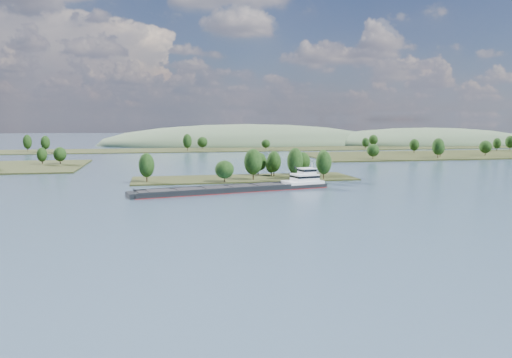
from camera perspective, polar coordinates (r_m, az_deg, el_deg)
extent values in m
plane|color=#354B5C|center=(168.22, 2.29, -2.39)|extent=(1800.00, 1800.00, 0.00)
cube|color=#252C13|center=(226.38, -1.34, -0.01)|extent=(100.00, 30.00, 1.20)
cylinder|color=black|center=(220.69, 4.48, 0.55)|extent=(0.50, 0.50, 4.57)
ellipsoid|color=black|center=(220.14, 4.49, 2.05)|extent=(7.17, 7.17, 11.75)
cylinder|color=black|center=(238.83, 0.26, 0.92)|extent=(0.50, 0.50, 3.52)
ellipsoid|color=black|center=(238.41, 0.26, 1.99)|extent=(8.17, 8.17, 9.06)
cylinder|color=black|center=(219.16, -0.32, 0.51)|extent=(0.50, 0.50, 4.47)
ellipsoid|color=black|center=(218.61, -0.33, 1.99)|extent=(8.26, 8.26, 11.50)
cylinder|color=black|center=(233.48, 1.75, 0.72)|extent=(0.50, 0.50, 3.03)
ellipsoid|color=black|center=(233.11, 1.75, 1.66)|extent=(5.61, 5.61, 7.80)
cylinder|color=black|center=(211.40, -3.62, 0.07)|extent=(0.50, 0.50, 3.01)
ellipsoid|color=black|center=(210.99, -3.63, 1.10)|extent=(8.19, 8.19, 7.75)
cylinder|color=black|center=(215.86, -12.37, 0.20)|extent=(0.50, 0.50, 4.04)
ellipsoid|color=black|center=(215.35, -12.41, 1.56)|extent=(6.67, 6.67, 10.38)
cylinder|color=black|center=(233.36, 2.06, 0.82)|extent=(0.50, 0.50, 3.84)
ellipsoid|color=black|center=(232.91, 2.07, 2.01)|extent=(6.70, 6.70, 9.88)
cylinder|color=black|center=(241.59, 7.67, 0.97)|extent=(0.50, 0.50, 3.94)
ellipsoid|color=black|center=(241.14, 7.68, 2.16)|extent=(5.98, 5.98, 10.12)
cylinder|color=black|center=(224.39, 7.73, 0.55)|extent=(0.50, 0.50, 4.11)
ellipsoid|color=black|center=(223.89, 7.75, 1.88)|extent=(7.07, 7.07, 10.57)
cylinder|color=black|center=(240.05, 5.27, 0.93)|extent=(0.50, 0.50, 3.57)
ellipsoid|color=black|center=(239.63, 5.28, 2.01)|extent=(7.98, 7.98, 9.19)
cylinder|color=black|center=(315.57, -21.47, 1.90)|extent=(0.50, 0.50, 3.31)
ellipsoid|color=black|center=(315.28, -21.51, 2.66)|extent=(7.53, 7.53, 8.50)
cylinder|color=black|center=(317.46, -23.23, 1.84)|extent=(0.50, 0.50, 3.25)
ellipsoid|color=black|center=(317.17, -23.27, 2.58)|extent=(5.92, 5.92, 8.35)
cube|color=#252C13|center=(435.78, 26.78, 2.54)|extent=(320.00, 90.00, 1.60)
cylinder|color=black|center=(340.13, 13.22, 2.51)|extent=(0.50, 0.50, 3.28)
ellipsoid|color=black|center=(339.86, 13.24, 3.21)|extent=(8.23, 8.23, 8.44)
cylinder|color=black|center=(479.87, 27.03, 3.20)|extent=(0.50, 0.50, 4.09)
ellipsoid|color=black|center=(479.64, 27.06, 3.82)|extent=(8.26, 8.26, 10.52)
cylinder|color=black|center=(399.32, 24.72, 2.70)|extent=(0.50, 0.50, 3.62)
ellipsoid|color=black|center=(399.07, 24.75, 3.36)|extent=(8.85, 8.85, 9.32)
cylinder|color=black|center=(359.95, 20.07, 2.60)|extent=(0.50, 0.50, 4.47)
ellipsoid|color=black|center=(359.62, 20.11, 3.50)|extent=(8.28, 8.28, 11.50)
cylinder|color=black|center=(376.55, 20.31, 2.68)|extent=(0.50, 0.50, 3.46)
ellipsoid|color=black|center=(376.29, 20.33, 3.35)|extent=(5.97, 5.97, 8.91)
cylinder|color=black|center=(411.28, 17.62, 3.11)|extent=(0.50, 0.50, 3.61)
ellipsoid|color=black|center=(411.03, 17.64, 3.75)|extent=(7.62, 7.62, 9.29)
cylinder|color=black|center=(466.30, 25.81, 3.14)|extent=(0.50, 0.50, 3.53)
ellipsoid|color=black|center=(466.09, 25.84, 3.69)|extent=(6.66, 6.66, 9.07)
cube|color=#252C13|center=(443.84, -6.37, 3.30)|extent=(900.00, 60.00, 1.20)
cylinder|color=black|center=(450.70, -24.63, 3.14)|extent=(0.50, 0.50, 4.62)
ellipsoid|color=black|center=(450.43, -24.67, 3.89)|extent=(7.04, 7.04, 11.87)
cylinder|color=black|center=(463.71, 12.39, 3.61)|extent=(0.50, 0.50, 3.30)
ellipsoid|color=black|center=(463.50, 12.41, 4.12)|extent=(6.50, 6.50, 8.48)
cylinder|color=black|center=(446.73, -6.14, 3.63)|extent=(0.50, 0.50, 3.64)
ellipsoid|color=black|center=(446.50, -6.15, 4.22)|extent=(9.16, 9.16, 9.35)
cylinder|color=black|center=(503.00, 13.25, 3.85)|extent=(0.50, 0.50, 3.79)
ellipsoid|color=black|center=(502.79, 13.27, 4.40)|extent=(8.92, 8.92, 9.73)
cylinder|color=black|center=(444.60, -22.91, 3.16)|extent=(0.50, 0.50, 4.33)
ellipsoid|color=black|center=(444.33, -22.94, 3.87)|extent=(7.45, 7.45, 11.13)
cylinder|color=black|center=(442.83, 1.13, 3.59)|extent=(0.50, 0.50, 2.91)
ellipsoid|color=black|center=(442.64, 1.13, 4.07)|extent=(7.93, 7.93, 7.49)
cylinder|color=black|center=(424.56, -7.84, 3.52)|extent=(0.50, 0.50, 4.73)
ellipsoid|color=black|center=(424.26, -7.85, 4.33)|extent=(7.55, 7.55, 12.15)
ellipsoid|color=#465D40|center=(593.22, 18.89, 3.85)|extent=(260.00, 140.00, 36.00)
ellipsoid|color=#465D40|center=(551.00, -1.08, 4.01)|extent=(320.00, 160.00, 44.00)
cube|color=black|center=(187.64, -2.49, -1.28)|extent=(75.71, 25.20, 2.07)
cube|color=maroon|center=(187.70, -2.49, -1.41)|extent=(75.94, 25.43, 0.24)
cube|color=black|center=(189.22, -5.13, -0.83)|extent=(57.21, 12.76, 0.75)
cube|color=black|center=(180.56, -4.19, -1.19)|extent=(57.21, 12.76, 0.75)
cube|color=black|center=(184.90, -4.67, -1.05)|extent=(57.08, 20.28, 0.28)
cube|color=black|center=(179.24, -10.95, -1.31)|extent=(9.93, 9.35, 0.33)
cube|color=black|center=(181.78, -7.76, -1.14)|extent=(9.93, 9.35, 0.33)
cube|color=black|center=(184.86, -4.67, -0.97)|extent=(9.93, 9.35, 0.33)
cube|color=black|center=(188.47, -1.69, -0.80)|extent=(9.93, 9.35, 0.33)
cube|color=black|center=(192.57, 1.17, -0.63)|extent=(9.93, 9.35, 0.33)
cube|color=black|center=(177.50, -14.06, -1.83)|extent=(4.56, 8.89, 1.89)
cylinder|color=black|center=(177.47, -13.77, -1.39)|extent=(0.27, 0.27, 2.07)
cube|color=white|center=(199.79, 5.34, -0.35)|extent=(16.66, 12.04, 1.13)
cube|color=white|center=(200.02, 5.59, 0.20)|extent=(10.81, 9.37, 2.83)
cube|color=black|center=(199.98, 5.59, 0.31)|extent=(11.04, 9.59, 0.85)
cube|color=white|center=(200.22, 5.83, 0.91)|extent=(6.73, 6.73, 2.07)
cube|color=black|center=(200.18, 5.83, 1.02)|extent=(6.95, 6.95, 0.75)
cube|color=white|center=(200.10, 5.83, 1.23)|extent=(7.18, 7.18, 0.19)
cylinder|color=white|center=(201.17, 6.42, 1.58)|extent=(0.22, 0.22, 2.45)
cylinder|color=black|center=(200.73, 4.50, 1.32)|extent=(0.56, 0.56, 1.13)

